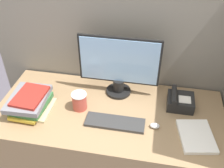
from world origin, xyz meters
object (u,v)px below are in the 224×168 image
object	(u,v)px
monitor	(119,67)
coffee_cup	(79,101)
desk_telephone	(180,101)
keyboard	(115,122)
book_stack	(30,102)
mouse	(155,126)

from	to	relation	value
monitor	coffee_cup	bearing A→B (deg)	-136.48
monitor	desk_telephone	world-z (taller)	monitor
monitor	coffee_cup	size ratio (longest dim) A/B	4.59
monitor	keyboard	bearing A→B (deg)	-84.58
monitor	book_stack	bearing A→B (deg)	-151.46
mouse	monitor	bearing A→B (deg)	132.61
desk_telephone	coffee_cup	bearing A→B (deg)	-167.94
monitor	mouse	bearing A→B (deg)	-47.39
keyboard	mouse	bearing A→B (deg)	3.12
mouse	desk_telephone	distance (m)	0.28
mouse	coffee_cup	size ratio (longest dim) A/B	0.50
coffee_cup	monitor	bearing A→B (deg)	43.52
coffee_cup	mouse	bearing A→B (deg)	-9.77
mouse	desk_telephone	size ratio (longest dim) A/B	0.34
monitor	desk_telephone	distance (m)	0.47
mouse	book_stack	xyz separation A→B (m)	(-0.83, 0.01, 0.05)
monitor	book_stack	xyz separation A→B (m)	(-0.54, -0.30, -0.16)
book_stack	desk_telephone	xyz separation A→B (m)	(0.98, 0.22, -0.02)
keyboard	mouse	xyz separation A→B (m)	(0.25, 0.01, 0.00)
mouse	book_stack	size ratio (longest dim) A/B	0.20
keyboard	desk_telephone	distance (m)	0.47
keyboard	coffee_cup	xyz separation A→B (m)	(-0.26, 0.10, 0.05)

